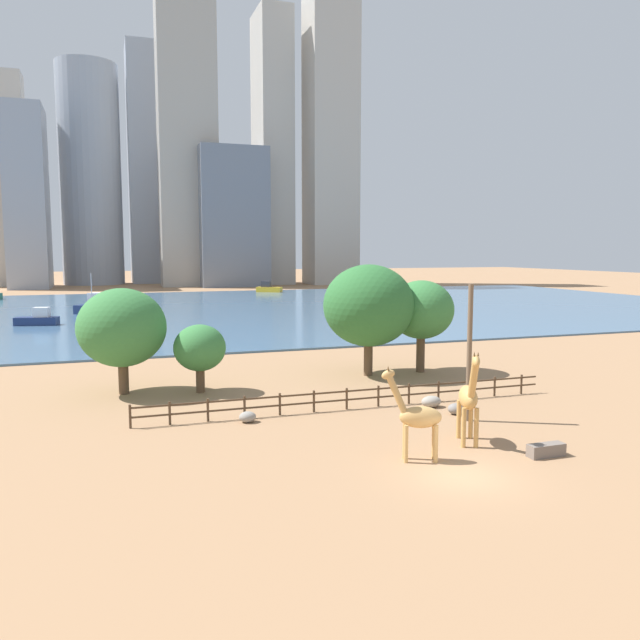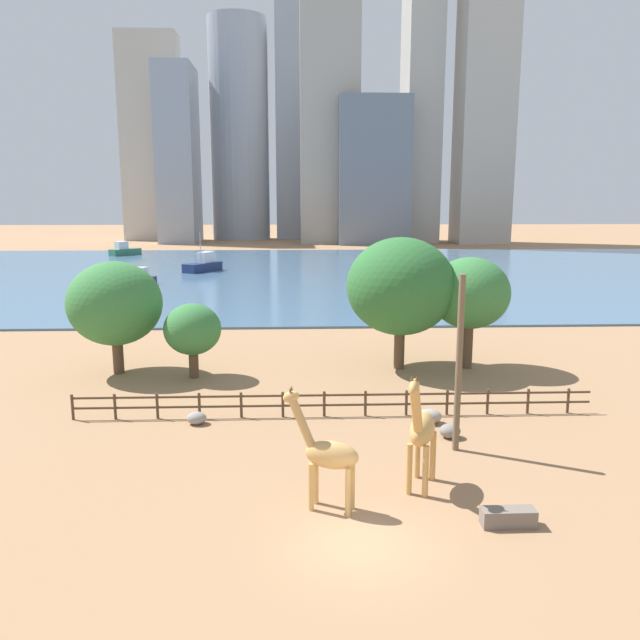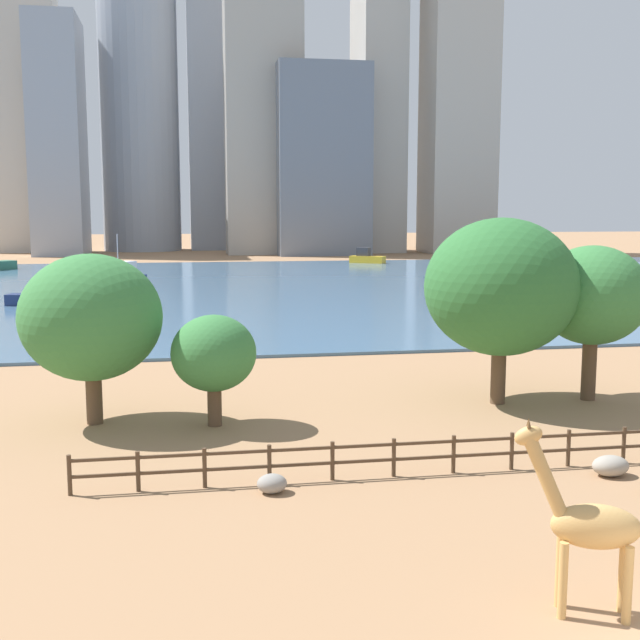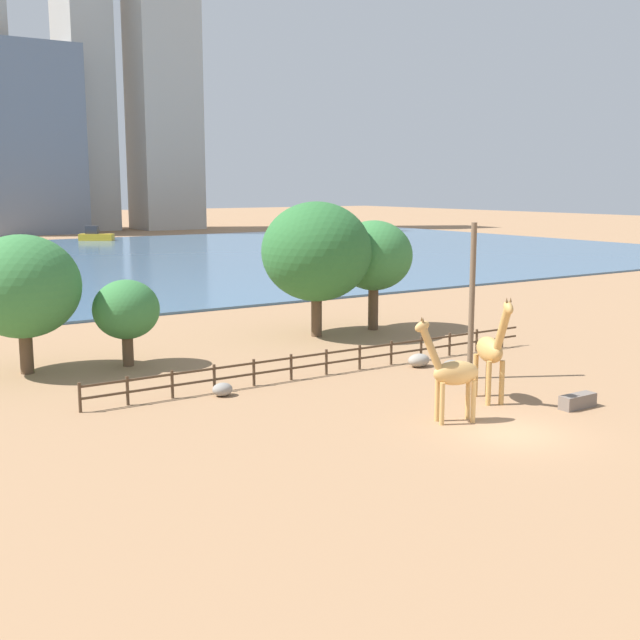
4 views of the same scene
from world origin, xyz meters
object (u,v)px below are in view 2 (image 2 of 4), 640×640
Objects in this scene: boulder_by_pole at (450,431)px; tree_center_broad at (470,294)px; tree_left_large at (115,304)px; tree_right_tall at (401,287)px; giraffe_tall at (421,430)px; giraffe_companion at (327,454)px; utility_pole at (459,364)px; boat_barge at (400,248)px; tree_left_small at (192,330)px; boat_ferry at (124,250)px; boat_tug at (203,265)px; boulder_near_fence at (429,416)px; feeding_trough at (508,517)px; boulder_small at (197,418)px; boat_sailboat at (136,278)px.

tree_center_broad is at bearing 71.30° from boulder_by_pole.
tree_right_tall is at bearing 1.38° from tree_left_large.
giraffe_tall is 0.58× the size of tree_right_tall.
giraffe_companion is 0.52× the size of tree_right_tall.
boulder_by_pole is at bearing 85.77° from utility_pole.
tree_center_broad reaches higher than tree_left_large.
giraffe_tall reaches higher than boat_barge.
boat_ferry is (-27.53, 88.08, -1.87)m from tree_left_small.
utility_pole is 1.12× the size of boat_tug.
boulder_by_pole is at bearing -32.79° from tree_left_large.
tree_center_broad is at bearing 72.73° from utility_pole.
giraffe_companion is at bearing -122.30° from boat_ferry.
boat_barge is at bearing 81.74° from boulder_by_pole.
tree_center_broad is 61.85m from boat_tug.
tree_left_large is (-17.63, 9.79, 4.09)m from boulder_near_fence.
tree_center_broad is (22.28, 0.38, 0.44)m from tree_left_large.
boat_ferry is at bearing 110.96° from feeding_trough.
tree_left_small reaches higher than boulder_by_pole.
boulder_by_pole is 12.09m from boulder_small.
utility_pole reaches higher than boulder_near_fence.
boat_sailboat reaches higher than boulder_by_pole.
feeding_trough is (-0.00, -7.91, -0.02)m from boulder_by_pole.
giraffe_companion is 63.76m from boat_sailboat.
boat_tug is (-9.09, 66.26, 0.89)m from boulder_small.
boat_sailboat is at bearing 116.37° from utility_pole.
boulder_small is 100.62m from boat_ferry.
giraffe_tall reaches higher than feeding_trough.
utility_pole is 7.41m from feeding_trough.
boulder_near_fence is 69.66m from boat_tug.
tree_center_broad is at bearing 78.43° from feeding_trough.
tree_right_tall reaches higher than boat_ferry.
giraffe_companion is at bearing -66.73° from tree_left_small.
tree_right_tall is 93.68m from boat_barge.
giraffe_tall is 2.71× the size of feeding_trough.
boulder_by_pole is 0.14× the size of boat_tug.
tree_left_small is at bearing -72.92° from boat_barge.
boat_sailboat is (-14.07, 43.03, -2.04)m from tree_left_small.
boulder_near_fence is 0.69× the size of feeding_trough.
giraffe_companion is 112.92m from boat_barge.
tree_left_small is (-12.73, 8.62, 2.65)m from boulder_near_fence.
tree_right_tall reaches higher than tree_left_large.
giraffe_tall is 1.06× the size of tree_left_small.
tree_left_large is 56.97m from boat_tug.
tree_center_broad reaches higher than boat_tug.
boat_sailboat is at bearing -95.96° from boat_barge.
boulder_small is at bearing -35.95° from giraffe_companion.
giraffe_tall is 12.14m from boulder_small.
utility_pole is 108.04m from boat_ferry.
boat_tug is at bearing -99.69° from boat_sailboat.
giraffe_tall is at bearing -122.14° from utility_pole.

